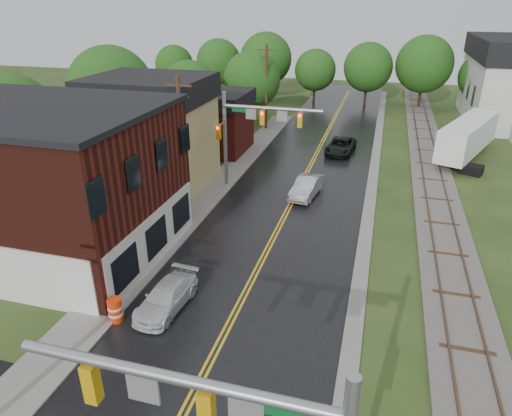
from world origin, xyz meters
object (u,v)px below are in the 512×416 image
at_px(tree_left_e, 253,81).
at_px(semi_trailer, 468,136).
at_px(tree_left_c, 190,92).
at_px(traffic_signal_far, 252,124).
at_px(tree_left_a, 13,124).
at_px(utility_pole_b, 182,143).
at_px(construction_barrel, 115,310).
at_px(brick_building, 36,180).
at_px(tree_left_b, 113,92).
at_px(utility_pole_c, 266,86).
at_px(sedan_silver, 307,187).
at_px(suv_dark, 341,146).
at_px(pickup_white, 166,297).

xyz_separation_m(tree_left_e, semi_trailer, (21.97, -7.12, -2.68)).
bearing_deg(tree_left_e, tree_left_c, -129.81).
relative_size(traffic_signal_far, tree_left_a, 0.85).
distance_m(utility_pole_b, construction_barrel, 12.82).
relative_size(tree_left_a, construction_barrel, 7.56).
distance_m(brick_building, construction_barrel, 9.68).
xyz_separation_m(tree_left_b, construction_barrel, (12.85, -21.90, -5.14)).
relative_size(utility_pole_b, tree_left_c, 1.18).
distance_m(tree_left_b, semi_trailer, 31.93).
height_order(utility_pole_c, tree_left_e, utility_pole_c).
bearing_deg(semi_trailer, tree_left_a, -152.89).
relative_size(tree_left_c, sedan_silver, 1.79).
xyz_separation_m(tree_left_a, suv_dark, (21.96, 15.56, -4.42)).
xyz_separation_m(pickup_white, semi_trailer, (16.32, 27.31, 1.53)).
relative_size(tree_left_a, sedan_silver, 2.02).
distance_m(brick_building, pickup_white, 10.55).
bearing_deg(traffic_signal_far, tree_left_a, -162.70).
bearing_deg(sedan_silver, tree_left_e, 124.16).
height_order(tree_left_e, construction_barrel, tree_left_e).
distance_m(tree_left_c, suv_dark, 16.59).
bearing_deg(suv_dark, brick_building, -117.72).
height_order(brick_building, tree_left_b, tree_left_b).
height_order(utility_pole_b, tree_left_c, utility_pole_b).
height_order(utility_pole_b, pickup_white, utility_pole_b).
bearing_deg(traffic_signal_far, semi_trailer, 35.37).
relative_size(utility_pole_c, tree_left_e, 1.10).
xyz_separation_m(tree_left_c, construction_barrel, (8.85, -29.90, -3.94)).
height_order(utility_pole_b, utility_pole_c, same).
height_order(tree_left_a, tree_left_c, tree_left_a).
bearing_deg(utility_pole_b, semi_trailer, 40.10).
bearing_deg(tree_left_a, utility_pole_b, 0.45).
height_order(tree_left_b, semi_trailer, tree_left_b).
xyz_separation_m(tree_left_a, sedan_silver, (20.65, 4.57, -4.41)).
height_order(brick_building, utility_pole_b, utility_pole_b).
xyz_separation_m(brick_building, utility_pole_b, (5.68, 7.00, 0.57)).
xyz_separation_m(utility_pole_b, tree_left_a, (-13.05, -0.10, 0.39)).
bearing_deg(tree_left_b, utility_pole_c, 47.61).
distance_m(tree_left_b, pickup_white, 25.65).
xyz_separation_m(traffic_signal_far, suv_dark, (5.58, 10.46, -4.28)).
height_order(tree_left_c, sedan_silver, tree_left_c).
distance_m(traffic_signal_far, utility_pole_c, 17.33).
distance_m(traffic_signal_far, suv_dark, 12.61).
relative_size(traffic_signal_far, construction_barrel, 6.40).
bearing_deg(pickup_white, tree_left_a, 152.52).
bearing_deg(construction_barrel, utility_pole_b, 98.53).
xyz_separation_m(tree_left_b, suv_dark, (19.96, 5.56, -5.03)).
bearing_deg(utility_pole_c, pickup_white, -83.69).
xyz_separation_m(traffic_signal_far, utility_pole_c, (-3.33, 17.00, -0.25)).
height_order(tree_left_a, suv_dark, tree_left_a).
relative_size(utility_pole_b, tree_left_e, 1.10).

